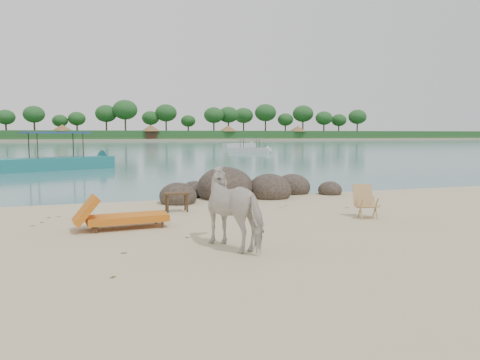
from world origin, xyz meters
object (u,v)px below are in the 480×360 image
at_px(cow, 237,209).
at_px(lounge_chair, 127,215).
at_px(deck_chair, 368,203).
at_px(boulders, 242,190).
at_px(boat_near, 56,138).
at_px(side_table, 177,203).

distance_m(cow, lounge_chair, 3.01).
bearing_deg(deck_chair, cow, -139.30).
relative_size(boulders, lounge_chair, 2.92).
bearing_deg(boat_near, cow, -103.27).
height_order(boulders, lounge_chair, boulders).
bearing_deg(lounge_chair, side_table, 46.39).
xyz_separation_m(cow, deck_chair, (3.99, 1.78, -0.33)).
distance_m(boulders, boat_near, 17.06).
relative_size(deck_chair, boat_near, 0.11).
relative_size(cow, boat_near, 0.23).
relative_size(side_table, lounge_chair, 0.29).
bearing_deg(cow, boat_near, -101.14).
bearing_deg(boat_near, side_table, -101.85).
distance_m(cow, boat_near, 22.59).
bearing_deg(boat_near, deck_chair, -92.12).
distance_m(lounge_chair, deck_chair, 5.80).
height_order(lounge_chair, deck_chair, deck_chair).
relative_size(lounge_chair, deck_chair, 2.66).
xyz_separation_m(side_table, boat_near, (-3.89, 17.96, 1.58)).
bearing_deg(lounge_chair, boat_near, 92.03).
xyz_separation_m(lounge_chair, boat_near, (-2.44, 19.76, 1.51)).
height_order(side_table, deck_chair, deck_chair).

